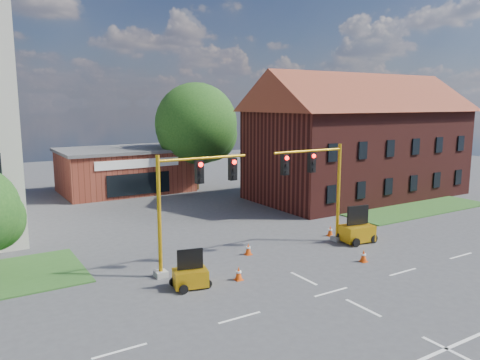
{
  "coord_description": "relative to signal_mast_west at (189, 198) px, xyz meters",
  "views": [
    {
      "loc": [
        -14.45,
        -15.32,
        8.68
      ],
      "look_at": [
        1.18,
        10.0,
        3.79
      ],
      "focal_mm": 35.0,
      "sensor_mm": 36.0,
      "label": 1
    }
  ],
  "objects": [
    {
      "name": "trailer_east",
      "position": [
        11.2,
        -0.9,
        -3.22
      ],
      "size": [
        2.14,
        1.59,
        2.25
      ],
      "rotation": [
        0.0,
        0.0,
        -0.14
      ],
      "color": "gold",
      "rests_on": "ground"
    },
    {
      "name": "lane_markings",
      "position": [
        4.36,
        -9.0,
        -3.91
      ],
      "size": [
        60.0,
        36.0,
        0.01
      ],
      "primitive_type": null,
      "color": "white",
      "rests_on": "ground"
    },
    {
      "name": "signal_mast_east",
      "position": [
        8.71,
        0.0,
        0.0
      ],
      "size": [
        5.3,
        0.6,
        6.2
      ],
      "color": "gray",
      "rests_on": "ground"
    },
    {
      "name": "tree_large",
      "position": [
        11.27,
        21.08,
        2.45
      ],
      "size": [
        8.61,
        8.2,
        10.75
      ],
      "color": "#352513",
      "rests_on": "ground"
    },
    {
      "name": "cone_c",
      "position": [
        8.78,
        -3.78,
        -3.58
      ],
      "size": [
        0.4,
        0.4,
        0.7
      ],
      "color": "#F04C0C",
      "rests_on": "ground"
    },
    {
      "name": "signal_mast_west",
      "position": [
        0.0,
        0.0,
        0.0
      ],
      "size": [
        5.3,
        0.6,
        6.2
      ],
      "color": "gray",
      "rests_on": "ground"
    },
    {
      "name": "cone_d",
      "position": [
        10.74,
        1.05,
        -3.58
      ],
      "size": [
        0.4,
        0.4,
        0.7
      ],
      "color": "#F04C0C",
      "rests_on": "ground"
    },
    {
      "name": "trailer_west",
      "position": [
        -0.97,
        -2.05,
        -3.35
      ],
      "size": [
        1.8,
        1.41,
        1.81
      ],
      "rotation": [
        0.0,
        0.0,
        -0.24
      ],
      "color": "gold",
      "rests_on": "ground"
    },
    {
      "name": "pickup_white",
      "position": [
        15.19,
        10.0,
        -3.19
      ],
      "size": [
        5.75,
        3.76,
        1.47
      ],
      "primitive_type": "imported",
      "rotation": [
        0.0,
        0.0,
        1.84
      ],
      "color": "white",
      "rests_on": "ground"
    },
    {
      "name": "townhouse_row",
      "position": [
        22.36,
        10.0,
        2.01
      ],
      "size": [
        21.0,
        11.0,
        11.5
      ],
      "color": "#4E1C17",
      "rests_on": "ground"
    },
    {
      "name": "ground",
      "position": [
        4.36,
        -6.0,
        -3.92
      ],
      "size": [
        120.0,
        120.0,
        0.0
      ],
      "primitive_type": "plane",
      "color": "#424245",
      "rests_on": "ground"
    },
    {
      "name": "cone_a",
      "position": [
        1.48,
        -2.44,
        -3.58
      ],
      "size": [
        0.4,
        0.4,
        0.7
      ],
      "color": "#F04C0C",
      "rests_on": "ground"
    },
    {
      "name": "cone_b",
      "position": [
        4.02,
        0.64,
        -3.58
      ],
      "size": [
        0.4,
        0.4,
        0.7
      ],
      "color": "#F04C0C",
      "rests_on": "ground"
    },
    {
      "name": "brick_shop",
      "position": [
        4.36,
        23.99,
        -1.76
      ],
      "size": [
        12.4,
        8.4,
        4.3
      ],
      "color": "maroon",
      "rests_on": "ground"
    },
    {
      "name": "grass_verge_ne",
      "position": [
        22.36,
        3.0,
        -3.88
      ],
      "size": [
        14.0,
        4.0,
        0.08
      ],
      "primitive_type": "cube",
      "color": "#2E5B22",
      "rests_on": "ground"
    }
  ]
}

